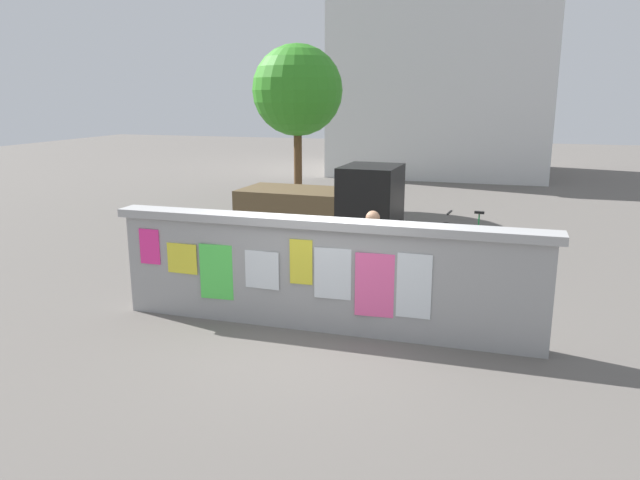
% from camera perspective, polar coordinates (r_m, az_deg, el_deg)
% --- Properties ---
extents(ground, '(60.00, 60.00, 0.00)m').
position_cam_1_polar(ground, '(16.43, 8.33, 1.72)').
color(ground, '#605B56').
extents(poster_wall, '(6.41, 0.42, 1.64)m').
position_cam_1_polar(poster_wall, '(8.62, 0.23, -3.19)').
color(poster_wall, '#999999').
rests_on(poster_wall, ground).
extents(auto_rickshaw_truck, '(3.66, 1.64, 1.85)m').
position_cam_1_polar(auto_rickshaw_truck, '(13.54, 0.74, 3.23)').
color(auto_rickshaw_truck, black).
rests_on(auto_rickshaw_truck, ground).
extents(motorcycle, '(1.90, 0.56, 0.87)m').
position_cam_1_polar(motorcycle, '(11.06, 10.51, -1.69)').
color(motorcycle, black).
rests_on(motorcycle, ground).
extents(bicycle_near, '(1.66, 0.60, 0.95)m').
position_cam_1_polar(bicycle_near, '(10.80, -4.66, -2.43)').
color(bicycle_near, black).
rests_on(bicycle_near, ground).
extents(bicycle_far, '(1.70, 0.44, 0.95)m').
position_cam_1_polar(bicycle_far, '(13.23, 14.08, 0.19)').
color(bicycle_far, black).
rests_on(bicycle_far, ground).
extents(person_walking, '(0.42, 0.42, 1.62)m').
position_cam_1_polar(person_walking, '(9.33, 4.96, -1.05)').
color(person_walking, '#D83F72').
rests_on(person_walking, ground).
extents(tree_roadside, '(2.64, 2.64, 4.79)m').
position_cam_1_polar(tree_roadside, '(18.05, -2.16, 13.95)').
color(tree_roadside, brown).
rests_on(tree_roadside, ground).
extents(building_background, '(9.07, 7.25, 8.32)m').
position_cam_1_polar(building_background, '(27.49, 11.73, 15.07)').
color(building_background, silver).
rests_on(building_background, ground).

